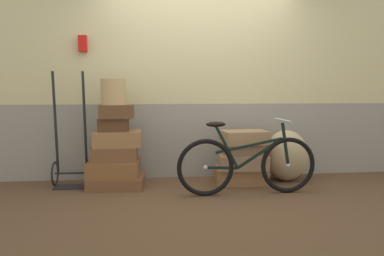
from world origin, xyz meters
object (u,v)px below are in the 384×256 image
at_px(suitcase_8, 243,148).
at_px(bicycle, 247,164).
at_px(suitcase_0, 117,181).
at_px(suitcase_5, 117,112).
at_px(suitcase_2, 115,154).
at_px(suitcase_4, 113,125).
at_px(suitcase_1, 114,169).
at_px(suitcase_3, 118,139).
at_px(suitcase_6, 241,175).
at_px(burlap_sack, 286,155).
at_px(luggage_trolley, 71,160).
at_px(suitcase_7, 243,161).
at_px(wicker_basket, 113,92).
at_px(suitcase_9, 244,137).

distance_m(suitcase_8, bicycle, 0.51).
height_order(suitcase_0, suitcase_5, suitcase_5).
bearing_deg(suitcase_2, suitcase_4, 150.25).
bearing_deg(suitcase_1, suitcase_3, 38.24).
distance_m(suitcase_4, suitcase_5, 0.17).
height_order(suitcase_6, bicycle, bicycle).
xyz_separation_m(suitcase_6, burlap_sack, (0.61, 0.06, 0.23)).
xyz_separation_m(suitcase_6, suitcase_8, (0.03, -0.00, 0.34)).
bearing_deg(suitcase_8, luggage_trolley, 173.18).
xyz_separation_m(suitcase_7, wicker_basket, (-1.57, 0.02, 0.86)).
bearing_deg(suitcase_8, suitcase_6, 166.91).
xyz_separation_m(suitcase_2, suitcase_9, (1.58, -0.02, 0.18)).
bearing_deg(suitcase_9, luggage_trolley, 170.62).
relative_size(suitcase_3, bicycle, 0.35).
bearing_deg(wicker_basket, suitcase_0, 12.69).
relative_size(suitcase_1, burlap_sack, 0.92).
xyz_separation_m(suitcase_2, suitcase_4, (-0.01, 0.01, 0.35)).
relative_size(suitcase_1, suitcase_7, 1.03).
height_order(suitcase_3, suitcase_6, suitcase_3).
distance_m(suitcase_2, burlap_sack, 2.16).
relative_size(suitcase_0, suitcase_6, 1.05).
bearing_deg(suitcase_5, luggage_trolley, 166.87).
bearing_deg(burlap_sack, suitcase_3, -178.39).
distance_m(suitcase_7, suitcase_8, 0.16).
bearing_deg(suitcase_5, suitcase_6, 3.78).
height_order(suitcase_8, bicycle, bicycle).
height_order(suitcase_9, luggage_trolley, luggage_trolley).
xyz_separation_m(suitcase_8, bicycle, (-0.08, -0.50, -0.10)).
bearing_deg(suitcase_5, suitcase_9, 1.66).
bearing_deg(suitcase_1, suitcase_9, 2.86).
xyz_separation_m(suitcase_0, suitcase_9, (1.57, -0.03, 0.52)).
bearing_deg(suitcase_7, suitcase_0, -174.69).
height_order(suitcase_0, suitcase_3, suitcase_3).
distance_m(suitcase_3, suitcase_8, 1.55).
bearing_deg(bicycle, suitcase_2, 162.74).
distance_m(suitcase_7, burlap_sack, 0.61).
bearing_deg(suitcase_4, suitcase_5, -22.10).
bearing_deg(suitcase_0, suitcase_9, 2.54).
relative_size(suitcase_0, suitcase_7, 1.12).
distance_m(suitcase_3, suitcase_5, 0.33).
distance_m(luggage_trolley, burlap_sack, 2.70).
distance_m(suitcase_5, burlap_sack, 2.21).
distance_m(suitcase_0, suitcase_8, 1.61).
distance_m(suitcase_3, bicycle, 1.56).
bearing_deg(burlap_sack, bicycle, -140.05).
xyz_separation_m(suitcase_0, suitcase_2, (-0.01, -0.01, 0.34)).
relative_size(wicker_basket, luggage_trolley, 0.22).
bearing_deg(luggage_trolley, suitcase_2, -14.33).
distance_m(luggage_trolley, bicycle, 2.12).
bearing_deg(suitcase_2, bicycle, -16.54).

